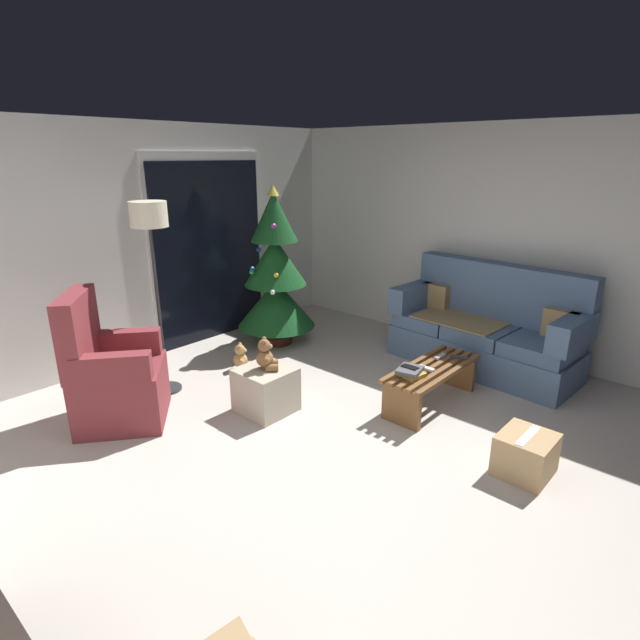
{
  "coord_description": "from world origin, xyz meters",
  "views": [
    {
      "loc": [
        -2.55,
        -1.94,
        2.16
      ],
      "look_at": [
        0.4,
        0.7,
        0.85
      ],
      "focal_mm": 28.05,
      "sensor_mm": 36.0,
      "label": 1
    }
  ],
  "objects_px": {
    "armchair": "(113,377)",
    "cardboard_box_taped_mid_floor": "(525,454)",
    "book_stack": "(411,372)",
    "ottoman": "(266,390)",
    "couch": "(486,330)",
    "remote_white": "(426,368)",
    "teddy_bear_honey_by_tree": "(241,358)",
    "floor_lamp": "(151,234)",
    "coffee_table": "(432,379)",
    "remote_graphite": "(459,357)",
    "cell_phone": "(410,367)",
    "teddy_bear_chestnut": "(266,356)",
    "remote_silver": "(440,356)",
    "christmas_tree": "(275,276)"
  },
  "relations": [
    {
      "from": "cell_phone",
      "to": "armchair",
      "type": "xyz_separation_m",
      "value": [
        -1.73,
        1.79,
        -0.05
      ]
    },
    {
      "from": "cell_phone",
      "to": "remote_graphite",
      "type": "bearing_deg",
      "value": -13.56
    },
    {
      "from": "coffee_table",
      "to": "armchair",
      "type": "distance_m",
      "value": 2.75
    },
    {
      "from": "book_stack",
      "to": "floor_lamp",
      "type": "height_order",
      "value": "floor_lamp"
    },
    {
      "from": "ottoman",
      "to": "couch",
      "type": "bearing_deg",
      "value": -24.09
    },
    {
      "from": "coffee_table",
      "to": "remote_silver",
      "type": "height_order",
      "value": "remote_silver"
    },
    {
      "from": "couch",
      "to": "cardboard_box_taped_mid_floor",
      "type": "bearing_deg",
      "value": -147.06
    },
    {
      "from": "remote_graphite",
      "to": "armchair",
      "type": "distance_m",
      "value": 3.04
    },
    {
      "from": "teddy_bear_honey_by_tree",
      "to": "floor_lamp",
      "type": "bearing_deg",
      "value": 169.21
    },
    {
      "from": "cell_phone",
      "to": "coffee_table",
      "type": "bearing_deg",
      "value": -10.42
    },
    {
      "from": "teddy_bear_honey_by_tree",
      "to": "cardboard_box_taped_mid_floor",
      "type": "bearing_deg",
      "value": -86.83
    },
    {
      "from": "remote_silver",
      "to": "cardboard_box_taped_mid_floor",
      "type": "xyz_separation_m",
      "value": [
        -0.7,
        -1.08,
        -0.23
      ]
    },
    {
      "from": "book_stack",
      "to": "teddy_bear_chestnut",
      "type": "xyz_separation_m",
      "value": [
        -0.76,
        0.98,
        0.11
      ]
    },
    {
      "from": "remote_silver",
      "to": "remote_white",
      "type": "height_order",
      "value": "same"
    },
    {
      "from": "cell_phone",
      "to": "book_stack",
      "type": "bearing_deg",
      "value": -119.47
    },
    {
      "from": "book_stack",
      "to": "ottoman",
      "type": "relative_size",
      "value": 0.59
    },
    {
      "from": "cardboard_box_taped_mid_floor",
      "to": "couch",
      "type": "bearing_deg",
      "value": 32.94
    },
    {
      "from": "remote_silver",
      "to": "book_stack",
      "type": "distance_m",
      "value": 0.54
    },
    {
      "from": "cell_phone",
      "to": "armchair",
      "type": "height_order",
      "value": "armchair"
    },
    {
      "from": "cell_phone",
      "to": "couch",
      "type": "bearing_deg",
      "value": -1.98
    },
    {
      "from": "remote_white",
      "to": "teddy_bear_chestnut",
      "type": "height_order",
      "value": "teddy_bear_chestnut"
    },
    {
      "from": "remote_graphite",
      "to": "teddy_bear_honey_by_tree",
      "type": "height_order",
      "value": "remote_graphite"
    },
    {
      "from": "coffee_table",
      "to": "remote_graphite",
      "type": "distance_m",
      "value": 0.36
    },
    {
      "from": "cell_phone",
      "to": "teddy_bear_chestnut",
      "type": "relative_size",
      "value": 0.5
    },
    {
      "from": "armchair",
      "to": "teddy_bear_honey_by_tree",
      "type": "relative_size",
      "value": 3.96
    },
    {
      "from": "cardboard_box_taped_mid_floor",
      "to": "book_stack",
      "type": "bearing_deg",
      "value": 81.2
    },
    {
      "from": "book_stack",
      "to": "cardboard_box_taped_mid_floor",
      "type": "bearing_deg",
      "value": -98.8
    },
    {
      "from": "couch",
      "to": "coffee_table",
      "type": "xyz_separation_m",
      "value": [
        -1.15,
        -0.03,
        -0.15
      ]
    },
    {
      "from": "teddy_bear_chestnut",
      "to": "ottoman",
      "type": "bearing_deg",
      "value": 136.55
    },
    {
      "from": "coffee_table",
      "to": "remote_silver",
      "type": "relative_size",
      "value": 7.05
    },
    {
      "from": "floor_lamp",
      "to": "cardboard_box_taped_mid_floor",
      "type": "height_order",
      "value": "floor_lamp"
    },
    {
      "from": "book_stack",
      "to": "teddy_bear_honey_by_tree",
      "type": "xyz_separation_m",
      "value": [
        -0.33,
        1.86,
        -0.29
      ]
    },
    {
      "from": "remote_white",
      "to": "armchair",
      "type": "distance_m",
      "value": 2.66
    },
    {
      "from": "ottoman",
      "to": "cardboard_box_taped_mid_floor",
      "type": "bearing_deg",
      "value": -73.65
    },
    {
      "from": "cell_phone",
      "to": "floor_lamp",
      "type": "relative_size",
      "value": 0.08
    },
    {
      "from": "couch",
      "to": "book_stack",
      "type": "bearing_deg",
      "value": 179.61
    },
    {
      "from": "armchair",
      "to": "cardboard_box_taped_mid_floor",
      "type": "bearing_deg",
      "value": -61.47
    },
    {
      "from": "remote_graphite",
      "to": "cardboard_box_taped_mid_floor",
      "type": "bearing_deg",
      "value": 27.71
    },
    {
      "from": "coffee_table",
      "to": "book_stack",
      "type": "distance_m",
      "value": 0.35
    },
    {
      "from": "couch",
      "to": "cell_phone",
      "type": "xyz_separation_m",
      "value": [
        -1.45,
        0.02,
        0.05
      ]
    },
    {
      "from": "floor_lamp",
      "to": "christmas_tree",
      "type": "bearing_deg",
      "value": 4.93
    },
    {
      "from": "teddy_bear_honey_by_tree",
      "to": "remote_white",
      "type": "bearing_deg",
      "value": -74.07
    },
    {
      "from": "cardboard_box_taped_mid_floor",
      "to": "remote_white",
      "type": "bearing_deg",
      "value": 70.05
    },
    {
      "from": "book_stack",
      "to": "cell_phone",
      "type": "xyz_separation_m",
      "value": [
        0.01,
        0.01,
        0.04
      ]
    },
    {
      "from": "remote_graphite",
      "to": "teddy_bear_honey_by_tree",
      "type": "relative_size",
      "value": 0.55
    },
    {
      "from": "cardboard_box_taped_mid_floor",
      "to": "armchair",
      "type": "bearing_deg",
      "value": 118.53
    },
    {
      "from": "remote_graphite",
      "to": "teddy_bear_chestnut",
      "type": "xyz_separation_m",
      "value": [
        -1.39,
        1.1,
        0.14
      ]
    },
    {
      "from": "remote_white",
      "to": "couch",
      "type": "bearing_deg",
      "value": 3.84
    },
    {
      "from": "armchair",
      "to": "teddy_bear_honey_by_tree",
      "type": "bearing_deg",
      "value": 2.14
    },
    {
      "from": "coffee_table",
      "to": "cardboard_box_taped_mid_floor",
      "type": "relative_size",
      "value": 2.87
    }
  ]
}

